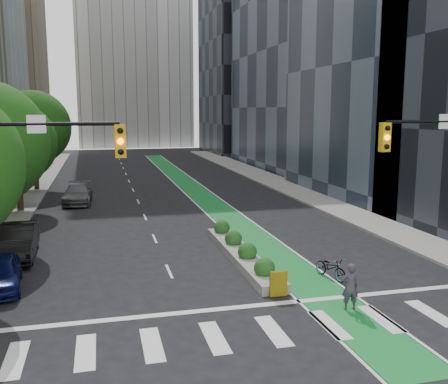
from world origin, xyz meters
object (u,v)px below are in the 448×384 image
median_planter (241,252)px  parked_car_left_mid (16,241)px  parked_car_left_far (78,194)px  cyclist (350,287)px  bicycle (331,268)px

median_planter → parked_car_left_mid: 11.09m
parked_car_left_mid → parked_car_left_far: (2.37, 14.49, -0.08)m
cyclist → parked_car_left_mid: size_ratio=0.35×
cyclist → parked_car_left_mid: cyclist is taller
median_planter → cyclist: bearing=-73.3°
median_planter → cyclist: size_ratio=5.85×
parked_car_left_mid → parked_car_left_far: bearing=78.9°
cyclist → parked_car_left_far: bearing=-60.4°
bicycle → parked_car_left_mid: (-13.68, 6.55, 0.35)m
median_planter → parked_car_left_far: (-8.33, 17.37, 0.38)m
median_planter → cyclist: 7.34m
bicycle → cyclist: cyclist is taller
median_planter → bicycle: size_ratio=5.60×
median_planter → parked_car_left_far: bearing=115.6°
cyclist → bicycle: bearing=-98.4°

